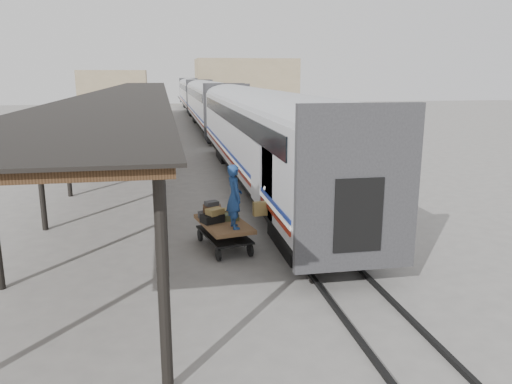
{
  "coord_description": "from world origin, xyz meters",
  "views": [
    {
      "loc": [
        -1.24,
        -14.71,
        5.3
      ],
      "look_at": [
        1.53,
        0.23,
        1.7
      ],
      "focal_mm": 35.0,
      "sensor_mm": 36.0,
      "label": 1
    }
  ],
  "objects": [
    {
      "name": "train",
      "position": [
        3.19,
        33.79,
        2.69
      ],
      "size": [
        3.45,
        76.01,
        4.01
      ],
      "color": "silver",
      "rests_on": "ground"
    },
    {
      "name": "luggage_tug",
      "position": [
        -2.18,
        15.07,
        0.64
      ],
      "size": [
        1.18,
        1.7,
        1.4
      ],
      "rotation": [
        0.0,
        0.0,
        -0.14
      ],
      "color": "maroon",
      "rests_on": "ground"
    },
    {
      "name": "rails",
      "position": [
        3.2,
        34.0,
        0.06
      ],
      "size": [
        1.54,
        150.0,
        0.12
      ],
      "color": "black",
      "rests_on": "ground"
    },
    {
      "name": "pedestrian",
      "position": [
        -1.74,
        12.71,
        0.95
      ],
      "size": [
        1.2,
        0.78,
        1.9
      ],
      "primitive_type": "imported",
      "rotation": [
        0.0,
        0.0,
        2.84
      ],
      "color": "black",
      "rests_on": "ground"
    },
    {
      "name": "canopy",
      "position": [
        -3.4,
        24.0,
        4.0
      ],
      "size": [
        4.9,
        64.3,
        4.15
      ],
      "color": "#422B19",
      "rests_on": "ground"
    },
    {
      "name": "ground",
      "position": [
        0.0,
        0.0,
        0.0
      ],
      "size": [
        160.0,
        160.0,
        0.0
      ],
      "primitive_type": "plane",
      "color": "slate",
      "rests_on": "ground"
    },
    {
      "name": "baggage_cart",
      "position": [
        0.46,
        -0.03,
        0.65
      ],
      "size": [
        1.72,
        2.61,
        0.86
      ],
      "rotation": [
        0.0,
        0.0,
        0.21
      ],
      "color": "brown",
      "rests_on": "ground"
    },
    {
      "name": "suitcase_stack",
      "position": [
        0.27,
        0.29,
        1.05
      ],
      "size": [
        1.24,
        1.22,
        0.56
      ],
      "rotation": [
        0.0,
        0.0,
        0.21
      ],
      "color": "#363639",
      "rests_on": "baggage_cart"
    },
    {
      "name": "building_far",
      "position": [
        14.0,
        78.0,
        4.0
      ],
      "size": [
        18.0,
        10.0,
        8.0
      ],
      "primitive_type": "cube",
      "color": "tan",
      "rests_on": "ground"
    },
    {
      "name": "building_left",
      "position": [
        -10.0,
        82.0,
        3.0
      ],
      "size": [
        12.0,
        8.0,
        6.0
      ],
      "primitive_type": "cube",
      "color": "tan",
      "rests_on": "ground"
    },
    {
      "name": "porter",
      "position": [
        0.71,
        -0.68,
        1.81
      ],
      "size": [
        0.55,
        0.75,
        1.9
      ],
      "primitive_type": "imported",
      "rotation": [
        0.0,
        0.0,
        1.71
      ],
      "color": "navy",
      "rests_on": "baggage_cart"
    }
  ]
}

